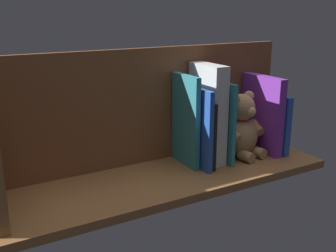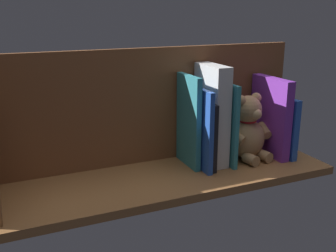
% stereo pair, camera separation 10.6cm
% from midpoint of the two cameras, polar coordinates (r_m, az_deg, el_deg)
% --- Properties ---
extents(ground_plane, '(0.91, 0.28, 0.02)m').
position_cam_midpoint_polar(ground_plane, '(1.11, -2.75, -7.43)').
color(ground_plane, brown).
extents(shelf_back_panel, '(0.91, 0.02, 0.33)m').
position_cam_midpoint_polar(shelf_back_panel, '(1.15, -5.56, 2.77)').
color(shelf_back_panel, brown).
rests_on(shelf_back_panel, ground_plane).
extents(book_0, '(0.02, 0.17, 0.18)m').
position_cam_midpoint_polar(book_0, '(1.29, 11.88, 0.60)').
color(book_0, blue).
rests_on(book_0, ground_plane).
extents(book_1, '(0.03, 0.17, 0.24)m').
position_cam_midpoint_polar(book_1, '(1.27, 10.90, 1.67)').
color(book_1, purple).
rests_on(book_1, ground_plane).
extents(teddy_bear, '(0.16, 0.14, 0.20)m').
position_cam_midpoint_polar(teddy_bear, '(1.22, 7.95, -0.34)').
color(teddy_bear, tan).
rests_on(teddy_bear, ground_plane).
extents(book_2, '(0.01, 0.16, 0.24)m').
position_cam_midpoint_polar(book_2, '(1.18, 4.60, 0.70)').
color(book_2, teal).
rests_on(book_2, ground_plane).
extents(dictionary_thick_white, '(0.05, 0.14, 0.29)m').
position_cam_midpoint_polar(dictionary_thick_white, '(1.16, 3.04, 1.74)').
color(dictionary_thick_white, silver).
rests_on(dictionary_thick_white, ground_plane).
extents(book_3, '(0.01, 0.16, 0.19)m').
position_cam_midpoint_polar(book_3, '(1.15, 1.82, -0.84)').
color(book_3, black).
rests_on(book_3, ground_plane).
extents(book_4, '(0.01, 0.16, 0.23)m').
position_cam_midpoint_polar(book_4, '(1.13, 1.15, -0.14)').
color(book_4, blue).
rests_on(book_4, ground_plane).
extents(book_5, '(0.02, 0.13, 0.26)m').
position_cam_midpoint_polar(book_5, '(1.13, -0.15, 0.75)').
color(book_5, teal).
rests_on(book_5, ground_plane).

